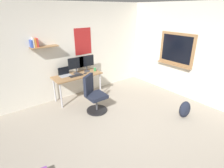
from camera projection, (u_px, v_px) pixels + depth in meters
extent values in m
plane|color=#9E9384|center=(131.00, 132.00, 3.84)|extent=(5.20, 5.20, 0.00)
cube|color=silver|center=(74.00, 51.00, 5.12)|extent=(5.00, 0.10, 2.60)
cube|color=#997047|center=(44.00, 47.00, 4.44)|extent=(0.68, 0.20, 0.02)
cube|color=#A51E1E|center=(83.00, 41.00, 5.15)|extent=(0.52, 0.01, 0.74)
cube|color=#3851B2|center=(31.00, 44.00, 4.26)|extent=(0.04, 0.14, 0.18)
cube|color=silver|center=(33.00, 43.00, 4.27)|extent=(0.03, 0.14, 0.22)
cube|color=orange|center=(35.00, 43.00, 4.30)|extent=(0.04, 0.14, 0.20)
cube|color=#C63833|center=(37.00, 43.00, 4.33)|extent=(0.04, 0.14, 0.21)
cube|color=silver|center=(202.00, 55.00, 4.71)|extent=(0.10, 5.00, 2.60)
cube|color=#997047|center=(177.00, 49.00, 5.18)|extent=(0.04, 1.10, 0.90)
cube|color=black|center=(176.00, 49.00, 5.17)|extent=(0.01, 0.94, 0.76)
cube|color=#997047|center=(174.00, 65.00, 5.33)|extent=(0.12, 1.10, 0.03)
cube|color=#997047|center=(77.00, 75.00, 5.02)|extent=(1.34, 0.56, 0.03)
cylinder|color=#B7B7BC|center=(61.00, 96.00, 4.65)|extent=(0.04, 0.04, 0.69)
cylinder|color=#B7B7BC|center=(100.00, 84.00, 5.34)|extent=(0.04, 0.04, 0.69)
cylinder|color=#B7B7BC|center=(55.00, 90.00, 4.98)|extent=(0.04, 0.04, 0.69)
cylinder|color=#B7B7BC|center=(92.00, 80.00, 5.66)|extent=(0.04, 0.04, 0.69)
cylinder|color=black|center=(97.00, 110.00, 4.62)|extent=(0.52, 0.52, 0.04)
cylinder|color=#4C4C51|center=(97.00, 104.00, 4.55)|extent=(0.05, 0.05, 0.34)
cube|color=#1E2333|center=(96.00, 96.00, 4.46)|extent=(0.44, 0.44, 0.09)
cube|color=#1E2333|center=(89.00, 84.00, 4.41)|extent=(0.37, 0.27, 0.48)
cube|color=#ADAFB5|center=(66.00, 76.00, 4.91)|extent=(0.31, 0.21, 0.02)
cube|color=black|center=(64.00, 71.00, 4.94)|extent=(0.31, 0.01, 0.21)
cylinder|color=#38383D|center=(77.00, 73.00, 5.10)|extent=(0.17, 0.17, 0.01)
cylinder|color=#38383D|center=(76.00, 71.00, 5.07)|extent=(0.03, 0.03, 0.14)
cube|color=black|center=(76.00, 63.00, 4.98)|extent=(0.46, 0.02, 0.31)
cylinder|color=#38383D|center=(87.00, 71.00, 5.29)|extent=(0.17, 0.17, 0.01)
cylinder|color=#38383D|center=(87.00, 68.00, 5.26)|extent=(0.03, 0.03, 0.14)
cube|color=black|center=(87.00, 61.00, 5.16)|extent=(0.46, 0.02, 0.31)
cube|color=black|center=(76.00, 76.00, 4.92)|extent=(0.37, 0.13, 0.02)
ellipsoid|color=#262628|center=(85.00, 73.00, 5.07)|extent=(0.10, 0.06, 0.03)
cylinder|color=#338C4C|center=(95.00, 69.00, 5.30)|extent=(0.08, 0.08, 0.09)
ellipsoid|color=#1E2333|center=(185.00, 109.00, 4.30)|extent=(0.32, 0.22, 0.41)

